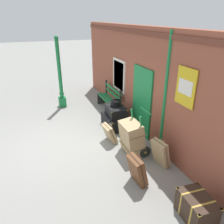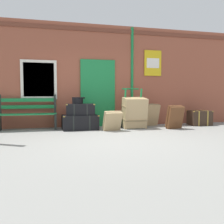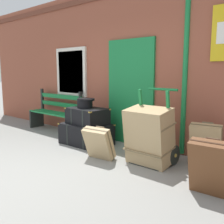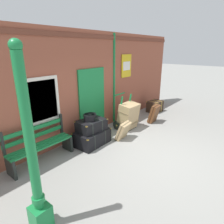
# 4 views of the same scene
# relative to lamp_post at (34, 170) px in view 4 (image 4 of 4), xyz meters

# --- Properties ---
(ground_plane) EXTENTS (60.00, 60.00, 0.00)m
(ground_plane) POSITION_rel_lamp_post_xyz_m (2.94, -0.46, -1.05)
(ground_plane) COLOR gray
(brick_facade) EXTENTS (10.40, 0.35, 3.20)m
(brick_facade) POSITION_rel_lamp_post_xyz_m (2.94, 2.13, 0.55)
(brick_facade) COLOR brown
(brick_facade) RESTS_ON ground
(lamp_post) EXTENTS (0.28, 0.28, 2.80)m
(lamp_post) POSITION_rel_lamp_post_xyz_m (0.00, 0.00, 0.00)
(lamp_post) COLOR #197A3D
(lamp_post) RESTS_ON ground
(platform_bench) EXTENTS (1.60, 0.43, 1.01)m
(platform_bench) POSITION_rel_lamp_post_xyz_m (1.04, 1.70, -0.61)
(platform_bench) COLOR #197A3D
(platform_bench) RESTS_ON ground
(steamer_trunk_base) EXTENTS (1.03, 0.68, 0.43)m
(steamer_trunk_base) POSITION_rel_lamp_post_xyz_m (2.48, 1.36, -0.84)
(steamer_trunk_base) COLOR black
(steamer_trunk_base) RESTS_ON ground
(steamer_trunk_middle) EXTENTS (0.85, 0.61, 0.33)m
(steamer_trunk_middle) POSITION_rel_lamp_post_xyz_m (2.50, 1.38, -0.47)
(steamer_trunk_middle) COLOR black
(steamer_trunk_middle) RESTS_ON steamer_trunk_base
(round_hatbox) EXTENTS (0.37, 0.33, 0.19)m
(round_hatbox) POSITION_rel_lamp_post_xyz_m (2.43, 1.38, -0.20)
(round_hatbox) COLOR black
(round_hatbox) RESTS_ON steamer_trunk_middle
(porters_trolley) EXTENTS (0.71, 0.56, 1.21)m
(porters_trolley) POSITION_rel_lamp_post_xyz_m (4.09, 1.37, -0.78)
(porters_trolley) COLOR black
(porters_trolley) RESTS_ON ground
(large_brown_trunk) EXTENTS (0.70, 0.56, 0.93)m
(large_brown_trunk) POSITION_rel_lamp_post_xyz_m (4.09, 1.19, -0.59)
(large_brown_trunk) COLOR tan
(large_brown_trunk) RESTS_ON ground
(suitcase_tan) EXTENTS (0.49, 0.37, 0.70)m
(suitcase_tan) POSITION_rel_lamp_post_xyz_m (5.20, 0.79, -0.71)
(suitcase_tan) COLOR brown
(suitcase_tan) RESTS_ON ground
(suitcase_oxblood) EXTENTS (0.50, 0.40, 0.72)m
(suitcase_oxblood) POSITION_rel_lamp_post_xyz_m (4.83, 1.62, -0.70)
(suitcase_oxblood) COLOR tan
(suitcase_oxblood) RESTS_ON ground
(suitcase_brown) EXTENTS (0.52, 0.39, 0.56)m
(suitcase_brown) POSITION_rel_lamp_post_xyz_m (3.32, 0.84, -0.77)
(suitcase_brown) COLOR tan
(suitcase_brown) RESTS_ON ground
(corner_trunk) EXTENTS (0.72, 0.54, 0.49)m
(corner_trunk) POSITION_rel_lamp_post_xyz_m (6.42, 1.37, -0.81)
(corner_trunk) COLOR #332319
(corner_trunk) RESTS_ON ground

